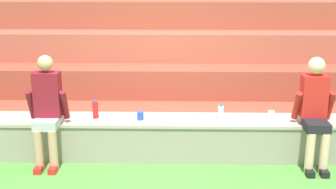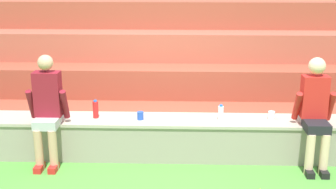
# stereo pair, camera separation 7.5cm
# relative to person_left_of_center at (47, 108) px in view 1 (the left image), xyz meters

# --- Properties ---
(ground_plane) EXTENTS (80.00, 80.00, 0.00)m
(ground_plane) POSITION_rel_person_left_of_center_xyz_m (1.45, 0.03, -0.79)
(ground_plane) COLOR #4C9338
(stone_seating_wall) EXTENTS (8.79, 0.57, 0.55)m
(stone_seating_wall) POSITION_rel_person_left_of_center_xyz_m (1.45, 0.30, -0.49)
(stone_seating_wall) COLOR gray
(stone_seating_wall) RESTS_ON ground
(brick_bleachers) EXTENTS (11.62, 2.35, 1.92)m
(brick_bleachers) POSITION_rel_person_left_of_center_xyz_m (1.45, 2.21, -0.06)
(brick_bleachers) COLOR #9B4430
(brick_bleachers) RESTS_ON ground
(person_left_of_center) EXTENTS (0.52, 0.51, 1.47)m
(person_left_of_center) POSITION_rel_person_left_of_center_xyz_m (0.00, 0.00, 0.00)
(person_left_of_center) COLOR tan
(person_left_of_center) RESTS_ON ground
(person_center) EXTENTS (0.51, 0.60, 1.44)m
(person_center) POSITION_rel_person_left_of_center_xyz_m (3.45, 0.04, -0.01)
(person_center) COLOR beige
(person_center) RESTS_ON ground
(water_bottle_mid_right) EXTENTS (0.07, 0.07, 0.22)m
(water_bottle_mid_right) POSITION_rel_person_left_of_center_xyz_m (2.27, 0.27, -0.13)
(water_bottle_mid_right) COLOR silver
(water_bottle_mid_right) RESTS_ON stone_seating_wall
(water_bottle_center_gap) EXTENTS (0.08, 0.08, 0.25)m
(water_bottle_center_gap) POSITION_rel_person_left_of_center_xyz_m (0.57, 0.31, -0.12)
(water_bottle_center_gap) COLOR red
(water_bottle_center_gap) RESTS_ON stone_seating_wall
(plastic_cup_left_end) EXTENTS (0.09, 0.09, 0.11)m
(plastic_cup_left_end) POSITION_rel_person_left_of_center_xyz_m (1.18, 0.26, -0.18)
(plastic_cup_left_end) COLOR blue
(plastic_cup_left_end) RESTS_ON stone_seating_wall
(plastic_cup_right_end) EXTENTS (0.09, 0.09, 0.11)m
(plastic_cup_right_end) POSITION_rel_person_left_of_center_xyz_m (2.96, 0.32, -0.18)
(plastic_cup_right_end) COLOR white
(plastic_cup_right_end) RESTS_ON stone_seating_wall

